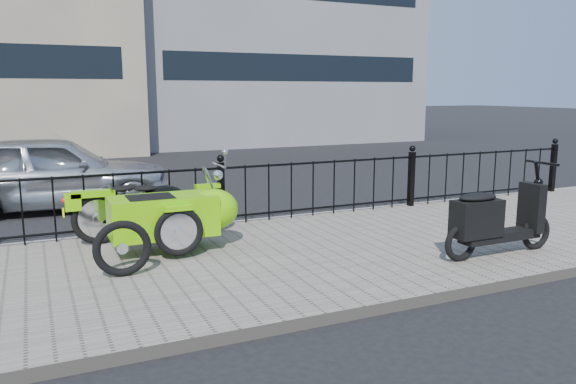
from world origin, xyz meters
name	(u,v)px	position (x,y,z in m)	size (l,w,h in m)	color
ground	(253,255)	(0.00, 0.00, 0.00)	(120.00, 120.00, 0.00)	black
sidewalk	(267,261)	(0.00, -0.50, 0.06)	(30.00, 3.80, 0.12)	slate
curb	(219,227)	(0.00, 1.44, 0.06)	(30.00, 0.10, 0.12)	gray
iron_fence	(221,195)	(0.00, 1.30, 0.59)	(14.11, 0.11, 1.08)	black
motorcycle_sidecar	(175,212)	(-0.94, 0.34, 0.59)	(2.28, 1.48, 0.98)	black
scooter	(494,221)	(2.52, -1.65, 0.56)	(1.69, 0.49, 1.14)	black
spare_tire	(122,249)	(-1.73, -0.55, 0.43)	(0.63, 0.63, 0.09)	black
sedan_car	(54,172)	(-2.22, 4.18, 0.69)	(1.63, 4.05, 1.38)	#B7BABF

